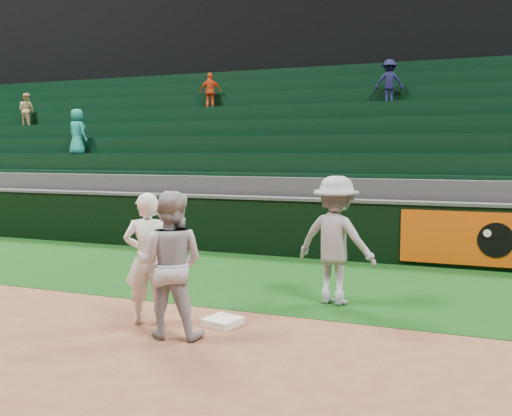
{
  "coord_description": "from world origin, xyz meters",
  "views": [
    {
      "loc": [
        3.09,
        -6.18,
        2.18
      ],
      "look_at": [
        -0.25,
        2.3,
        1.3
      ],
      "focal_mm": 40.0,
      "sensor_mm": 36.0,
      "label": 1
    }
  ],
  "objects_px": {
    "baserunner": "(170,264)",
    "base_coach": "(336,240)",
    "first_baseman": "(148,259)",
    "first_base": "(223,321)"
  },
  "relations": [
    {
      "from": "first_base",
      "to": "baserunner",
      "type": "xyz_separation_m",
      "value": [
        -0.39,
        -0.63,
        0.82
      ]
    },
    {
      "from": "first_base",
      "to": "baserunner",
      "type": "distance_m",
      "value": 1.11
    },
    {
      "from": "first_base",
      "to": "base_coach",
      "type": "xyz_separation_m",
      "value": [
        1.09,
        1.54,
        0.89
      ]
    },
    {
      "from": "base_coach",
      "to": "baserunner",
      "type": "bearing_deg",
      "value": 67.67
    },
    {
      "from": "baserunner",
      "to": "first_base",
      "type": "bearing_deg",
      "value": -132.37
    },
    {
      "from": "first_base",
      "to": "baserunner",
      "type": "bearing_deg",
      "value": -121.52
    },
    {
      "from": "baserunner",
      "to": "base_coach",
      "type": "xyz_separation_m",
      "value": [
        1.47,
        2.17,
        0.06
      ]
    },
    {
      "from": "baserunner",
      "to": "base_coach",
      "type": "distance_m",
      "value": 2.62
    },
    {
      "from": "first_base",
      "to": "first_baseman",
      "type": "height_order",
      "value": "first_baseman"
    },
    {
      "from": "first_baseman",
      "to": "base_coach",
      "type": "bearing_deg",
      "value": -160.05
    }
  ]
}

